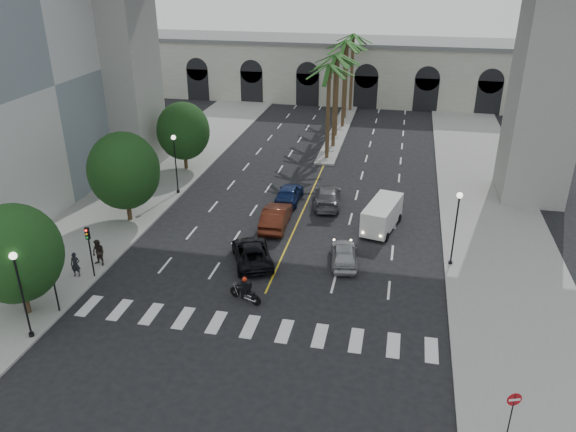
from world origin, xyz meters
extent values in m
plane|color=black|center=(0.00, 0.00, 0.00)|extent=(140.00, 140.00, 0.00)
cube|color=gray|center=(-15.00, 15.00, 0.07)|extent=(8.00, 100.00, 0.15)
cube|color=gray|center=(15.00, 15.00, 0.07)|extent=(8.00, 100.00, 0.15)
cube|color=gray|center=(0.00, 38.00, 0.10)|extent=(2.00, 24.00, 0.20)
cube|color=beige|center=(0.00, 55.00, 4.00)|extent=(70.00, 10.00, 8.00)
cube|color=slate|center=(0.00, 55.00, 8.25)|extent=(71.00, 10.50, 0.50)
cube|color=gray|center=(18.50, 22.00, 10.40)|extent=(5.00, 6.00, 20.80)
cube|color=gray|center=(-18.50, 22.00, 10.40)|extent=(5.00, 6.00, 20.80)
cylinder|color=#47331E|center=(0.00, 28.00, 4.75)|extent=(0.40, 0.40, 9.50)
cylinder|color=#47331E|center=(0.10, 32.00, 4.90)|extent=(0.40, 0.40, 9.80)
cylinder|color=#47331E|center=(-0.20, 36.00, 4.65)|extent=(0.40, 0.40, 9.30)
cylinder|color=#47331E|center=(0.15, 40.00, 5.05)|extent=(0.40, 0.40, 10.10)
cylinder|color=#47331E|center=(-0.10, 44.00, 4.80)|extent=(0.40, 0.40, 9.60)
cylinder|color=#47331E|center=(0.20, 48.00, 4.95)|extent=(0.40, 0.40, 9.90)
cylinder|color=#382616|center=(-13.00, -3.00, 1.17)|extent=(0.36, 0.36, 2.34)
ellipsoid|color=black|center=(-13.00, -3.00, 4.03)|extent=(5.20, 5.20, 5.72)
cylinder|color=#382616|center=(-13.00, 10.00, 1.22)|extent=(0.36, 0.36, 2.45)
ellipsoid|color=black|center=(-13.00, 10.00, 4.22)|extent=(5.44, 5.44, 5.98)
cylinder|color=#382616|center=(-13.00, 22.00, 1.13)|extent=(0.36, 0.36, 2.27)
ellipsoid|color=black|center=(-13.00, 22.00, 3.91)|extent=(5.04, 5.04, 5.54)
cylinder|color=black|center=(-11.40, -5.00, 0.18)|extent=(0.28, 0.28, 0.36)
cylinder|color=black|center=(-11.40, -5.00, 2.60)|extent=(0.11, 0.11, 5.00)
sphere|color=white|center=(-11.40, -5.00, 5.15)|extent=(0.40, 0.40, 0.40)
cylinder|color=black|center=(-11.40, 16.00, 0.18)|extent=(0.28, 0.28, 0.36)
cylinder|color=black|center=(-11.40, 16.00, 2.60)|extent=(0.11, 0.11, 5.00)
sphere|color=white|center=(-11.40, 16.00, 5.15)|extent=(0.40, 0.40, 0.40)
cylinder|color=black|center=(11.40, 8.00, 0.18)|extent=(0.28, 0.28, 0.36)
cylinder|color=black|center=(11.40, 8.00, 2.60)|extent=(0.11, 0.11, 5.00)
sphere|color=white|center=(11.40, 8.00, 5.15)|extent=(0.40, 0.40, 0.40)
cylinder|color=black|center=(-11.30, -2.50, 1.75)|extent=(0.10, 0.10, 3.50)
cube|color=black|center=(-11.30, -2.50, 3.25)|extent=(0.25, 0.18, 0.80)
cylinder|color=black|center=(-11.30, 1.50, 1.75)|extent=(0.10, 0.10, 3.50)
cube|color=black|center=(-11.30, 1.50, 3.25)|extent=(0.25, 0.18, 0.80)
cylinder|color=black|center=(-1.73, 1.31, 0.34)|extent=(0.67, 0.37, 0.68)
cylinder|color=black|center=(-0.23, 0.67, 0.34)|extent=(0.67, 0.37, 0.68)
cube|color=silver|center=(-0.93, 0.97, 0.43)|extent=(0.54, 0.47, 0.29)
cube|color=black|center=(-1.08, 1.03, 0.75)|extent=(0.67, 0.47, 0.23)
cube|color=black|center=(-0.61, 0.83, 0.70)|extent=(0.57, 0.45, 0.14)
cylinder|color=black|center=(-1.50, 1.21, 1.00)|extent=(0.27, 0.59, 0.03)
cube|color=black|center=(-0.85, 0.94, 1.13)|extent=(0.44, 0.51, 0.59)
cube|color=black|center=(-0.69, 0.86, 1.19)|extent=(0.28, 0.37, 0.43)
sphere|color=red|center=(-1.00, 1.00, 1.52)|extent=(0.29, 0.29, 0.29)
imported|color=#9C9CA0|center=(4.30, 6.78, 0.73)|extent=(2.41, 4.53, 1.47)
imported|color=#481A0E|center=(-1.50, 11.39, 0.85)|extent=(2.03, 5.22, 1.69)
imported|color=black|center=(-1.84, 5.68, 0.72)|extent=(4.21, 5.68, 1.43)
imported|color=#5C5C61|center=(1.77, 16.39, 0.78)|extent=(2.77, 5.58, 1.56)
imported|color=#112150|center=(-1.50, 16.31, 0.79)|extent=(1.91, 4.67, 1.59)
cube|color=silver|center=(6.48, 12.70, 1.23)|extent=(2.98, 5.40, 1.89)
cube|color=black|center=(5.95, 10.34, 1.47)|extent=(1.76, 0.62, 0.80)
cylinder|color=black|center=(5.21, 11.14, 0.33)|extent=(0.41, 0.70, 0.66)
cylinder|color=black|center=(6.96, 10.74, 0.33)|extent=(0.41, 0.70, 0.66)
cylinder|color=black|center=(6.01, 14.65, 0.33)|extent=(0.41, 0.70, 0.66)
cylinder|color=black|center=(7.76, 14.25, 0.33)|extent=(0.41, 0.70, 0.66)
imported|color=black|center=(-12.41, 1.30, 0.98)|extent=(0.68, 0.52, 1.67)
imported|color=black|center=(-11.67, 2.92, 1.07)|extent=(1.03, 0.89, 1.84)
cylinder|color=black|center=(13.00, -7.15, 1.30)|extent=(0.06, 0.06, 2.61)
cylinder|color=#9D0B11|center=(13.00, -7.15, 2.34)|extent=(0.63, 0.24, 0.65)
cube|color=silver|center=(13.00, -7.15, 2.34)|extent=(0.48, 0.18, 0.11)
camera|label=1|loc=(7.53, -26.58, 19.03)|focal=35.00mm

